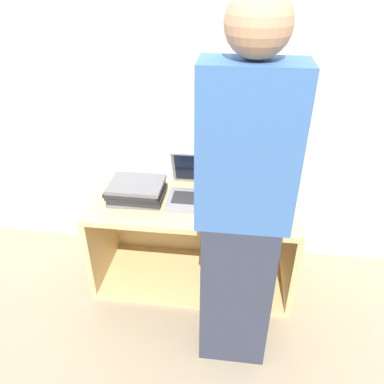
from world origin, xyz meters
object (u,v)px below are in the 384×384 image
(laptop_stack_right, at_px, (254,197))
(person, at_px, (242,212))
(laptop_stack_left, at_px, (136,190))
(laptop_open, at_px, (195,190))

(laptop_stack_right, bearing_deg, person, -98.77)
(laptop_stack_right, relative_size, person, 0.19)
(person, bearing_deg, laptop_stack_left, 141.39)
(person, bearing_deg, laptop_open, 116.28)
(laptop_open, distance_m, person, 0.66)
(laptop_open, xyz_separation_m, laptop_stack_right, (0.35, -0.06, 0.02))
(laptop_stack_left, xyz_separation_m, person, (0.62, -0.49, 0.24))
(laptop_open, distance_m, laptop_stack_left, 0.35)
(laptop_stack_left, xyz_separation_m, laptop_stack_right, (0.69, -0.00, 0.01))
(laptop_open, relative_size, person, 0.20)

